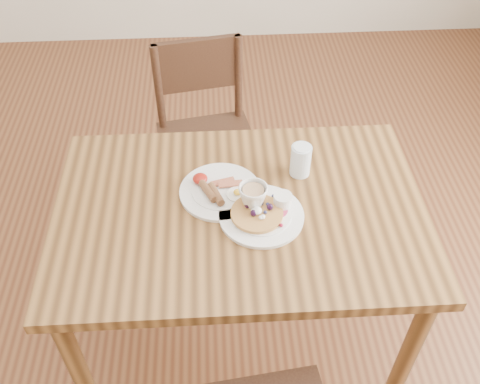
{
  "coord_description": "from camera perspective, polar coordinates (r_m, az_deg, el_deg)",
  "views": [
    {
      "loc": [
        -0.07,
        -1.18,
        2.0
      ],
      "look_at": [
        0.0,
        0.0,
        0.82
      ],
      "focal_mm": 40.0,
      "sensor_mm": 36.0,
      "label": 1
    }
  ],
  "objects": [
    {
      "name": "teacup_saucer",
      "position": [
        1.69,
        1.4,
        -0.71
      ],
      "size": [
        0.14,
        0.14,
        0.09
      ],
      "color": "white",
      "rests_on": "dining_table"
    },
    {
      "name": "dining_table",
      "position": [
        1.79,
        0.0,
        -3.83
      ],
      "size": [
        1.2,
        0.8,
        0.75
      ],
      "color": "brown",
      "rests_on": "ground"
    },
    {
      "name": "ground",
      "position": [
        2.32,
        0.0,
        -14.51
      ],
      "size": [
        5.0,
        5.0,
        0.0
      ],
      "primitive_type": "plane",
      "color": "#572C18",
      "rests_on": "ground"
    },
    {
      "name": "breakfast_plate",
      "position": [
        1.76,
        -2.26,
        0.17
      ],
      "size": [
        0.27,
        0.27,
        0.04
      ],
      "color": "white",
      "rests_on": "dining_table"
    },
    {
      "name": "chair_far",
      "position": [
        2.43,
        -3.63,
        6.37
      ],
      "size": [
        0.49,
        0.49,
        0.88
      ],
      "rotation": [
        0.0,
        0.0,
        3.32
      ],
      "color": "#3B2515",
      "rests_on": "ground"
    },
    {
      "name": "water_glass",
      "position": [
        1.81,
        6.48,
        3.38
      ],
      "size": [
        0.07,
        0.07,
        0.11
      ],
      "primitive_type": "cylinder",
      "color": "silver",
      "rests_on": "dining_table"
    },
    {
      "name": "pancake_plate",
      "position": [
        1.69,
        2.41,
        -2.26
      ],
      "size": [
        0.27,
        0.27,
        0.06
      ],
      "color": "white",
      "rests_on": "dining_table"
    }
  ]
}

